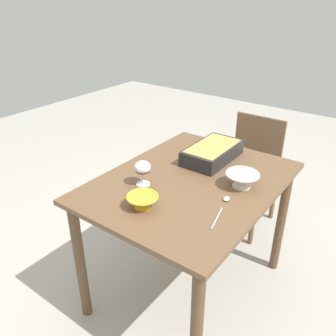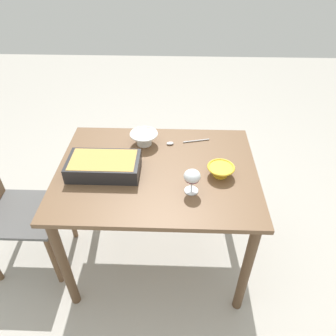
# 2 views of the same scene
# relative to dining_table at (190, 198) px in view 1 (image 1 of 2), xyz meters

# --- Properties ---
(ground_plane) EXTENTS (8.00, 8.00, 0.00)m
(ground_plane) POSITION_rel_dining_table_xyz_m (0.00, 0.00, -0.66)
(ground_plane) COLOR #B2ADA3
(dining_table) EXTENTS (1.12, 0.85, 0.78)m
(dining_table) POSITION_rel_dining_table_xyz_m (0.00, 0.00, 0.00)
(dining_table) COLOR brown
(dining_table) RESTS_ON ground_plane
(chair) EXTENTS (0.44, 0.40, 0.83)m
(chair) POSITION_rel_dining_table_xyz_m (-0.92, -0.05, -0.20)
(chair) COLOR #595959
(chair) RESTS_ON ground_plane
(wine_glass) EXTENTS (0.09, 0.09, 0.13)m
(wine_glass) POSITION_rel_dining_table_xyz_m (0.19, -0.17, 0.21)
(wine_glass) COLOR white
(wine_glass) RESTS_ON dining_table
(casserole_dish) EXTENTS (0.39, 0.22, 0.09)m
(casserole_dish) POSITION_rel_dining_table_xyz_m (-0.29, -0.04, 0.16)
(casserole_dish) COLOR #262628
(casserole_dish) RESTS_ON dining_table
(mixing_bowl) EXTENTS (0.17, 0.17, 0.08)m
(mixing_bowl) POSITION_rel_dining_table_xyz_m (-0.09, 0.25, 0.16)
(mixing_bowl) COLOR white
(mixing_bowl) RESTS_ON dining_table
(small_bowl) EXTENTS (0.15, 0.15, 0.06)m
(small_bowl) POSITION_rel_dining_table_xyz_m (0.35, -0.04, 0.15)
(small_bowl) COLOR yellow
(small_bowl) RESTS_ON dining_table
(serving_spoon) EXTENTS (0.27, 0.08, 0.01)m
(serving_spoon) POSITION_rel_dining_table_xyz_m (0.13, 0.26, 0.12)
(serving_spoon) COLOR silver
(serving_spoon) RESTS_ON dining_table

